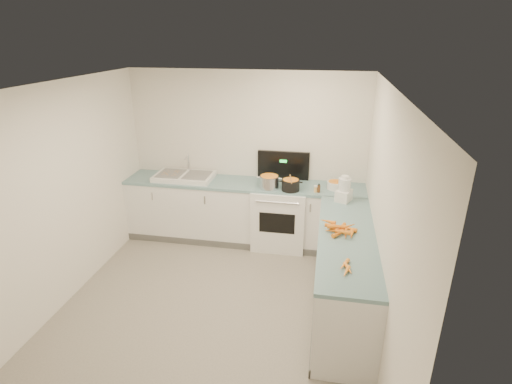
% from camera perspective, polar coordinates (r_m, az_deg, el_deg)
% --- Properties ---
extents(floor, '(3.50, 4.00, 0.00)m').
position_cam_1_polar(floor, '(4.83, -6.13, -16.33)').
color(floor, gray).
rests_on(floor, ground).
extents(ceiling, '(3.50, 4.00, 0.00)m').
position_cam_1_polar(ceiling, '(3.83, -7.66, 14.57)').
color(ceiling, silver).
rests_on(ceiling, ground).
extents(wall_back, '(3.50, 0.00, 2.50)m').
position_cam_1_polar(wall_back, '(5.99, -1.27, 5.12)').
color(wall_back, silver).
rests_on(wall_back, ground).
extents(wall_front, '(3.50, 0.00, 2.50)m').
position_cam_1_polar(wall_front, '(2.64, -20.31, -20.60)').
color(wall_front, silver).
rests_on(wall_front, ground).
extents(wall_left, '(0.00, 4.00, 2.50)m').
position_cam_1_polar(wall_left, '(4.96, -26.54, -0.91)').
color(wall_left, silver).
rests_on(wall_left, ground).
extents(wall_right, '(0.00, 4.00, 2.50)m').
position_cam_1_polar(wall_right, '(4.05, 17.69, -4.45)').
color(wall_right, silver).
rests_on(wall_right, ground).
extents(counter_back, '(3.50, 0.62, 0.94)m').
position_cam_1_polar(counter_back, '(5.99, -1.78, -2.85)').
color(counter_back, white).
rests_on(counter_back, ground).
extents(counter_right, '(0.62, 2.20, 0.94)m').
position_cam_1_polar(counter_right, '(4.66, 12.46, -11.24)').
color(counter_right, white).
rests_on(counter_right, ground).
extents(stove, '(0.76, 0.65, 1.36)m').
position_cam_1_polar(stove, '(5.90, 3.43, -3.28)').
color(stove, white).
rests_on(stove, ground).
extents(sink, '(0.86, 0.52, 0.31)m').
position_cam_1_polar(sink, '(6.05, -10.21, 2.22)').
color(sink, white).
rests_on(sink, counter_back).
extents(steel_pot, '(0.33, 0.33, 0.20)m').
position_cam_1_polar(steel_pot, '(5.58, 1.90, 1.34)').
color(steel_pot, silver).
rests_on(steel_pot, stove).
extents(black_pot, '(0.26, 0.26, 0.18)m').
position_cam_1_polar(black_pot, '(5.52, 4.96, 0.90)').
color(black_pot, black).
rests_on(black_pot, stove).
extents(wooden_spoon, '(0.07, 0.34, 0.01)m').
position_cam_1_polar(wooden_spoon, '(5.49, 4.99, 1.86)').
color(wooden_spoon, '#AD7A47').
rests_on(wooden_spoon, black_pot).
extents(mixing_bowl, '(0.30, 0.30, 0.11)m').
position_cam_1_polar(mixing_bowl, '(5.67, 11.27, 0.96)').
color(mixing_bowl, white).
rests_on(mixing_bowl, counter_back).
extents(extract_bottle, '(0.04, 0.04, 0.10)m').
position_cam_1_polar(extract_bottle, '(5.50, 8.96, 0.45)').
color(extract_bottle, '#593319').
rests_on(extract_bottle, counter_back).
extents(spice_jar, '(0.05, 0.05, 0.08)m').
position_cam_1_polar(spice_jar, '(5.51, 8.52, 0.36)').
color(spice_jar, '#E5B266').
rests_on(spice_jar, counter_back).
extents(food_processor, '(0.24, 0.26, 0.35)m').
position_cam_1_polar(food_processor, '(5.25, 12.47, 0.25)').
color(food_processor, white).
rests_on(food_processor, counter_right).
extents(carrot_pile, '(0.41, 0.34, 0.09)m').
position_cam_1_polar(carrot_pile, '(4.46, 11.98, -5.26)').
color(carrot_pile, orange).
rests_on(carrot_pile, counter_right).
extents(peeled_carrots, '(0.13, 0.30, 0.04)m').
position_cam_1_polar(peeled_carrots, '(3.82, 12.76, -10.53)').
color(peeled_carrots, orange).
rests_on(peeled_carrots, counter_right).
extents(peelings, '(0.23, 0.24, 0.01)m').
position_cam_1_polar(peelings, '(6.10, -12.04, 2.67)').
color(peelings, tan).
rests_on(peelings, sink).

